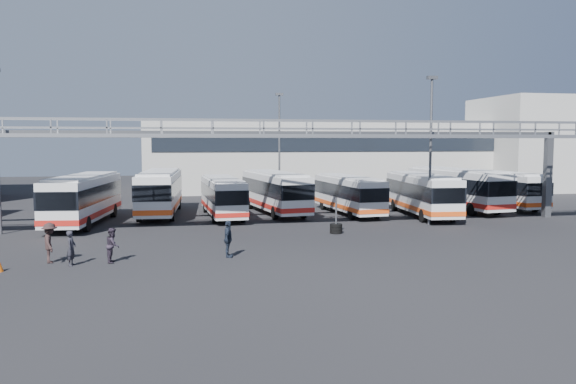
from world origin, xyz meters
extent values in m
plane|color=black|center=(0.00, 0.00, 0.00)|extent=(140.00, 140.00, 0.00)
cube|color=gray|center=(0.00, 5.00, 6.10)|extent=(50.00, 1.80, 0.22)
cube|color=gray|center=(0.00, 4.15, 7.05)|extent=(50.00, 0.10, 0.10)
cube|color=gray|center=(0.00, 5.85, 7.05)|extent=(50.00, 0.10, 0.10)
cube|color=#4C4F54|center=(0.00, 9.00, 6.30)|extent=(45.00, 0.50, 0.35)
cube|color=#9E9E99|center=(12.00, 38.00, 4.00)|extent=(42.00, 14.00, 8.00)
cube|color=#B2B2AD|center=(38.00, 32.00, 5.50)|extent=(14.00, 12.00, 11.00)
cylinder|color=#4C4F54|center=(12.00, 7.00, 5.00)|extent=(0.18, 0.18, 10.00)
cube|color=#4C4F54|center=(12.00, 7.00, 10.10)|extent=(0.70, 0.35, 0.22)
cylinder|color=#4C4F54|center=(4.00, 22.00, 5.00)|extent=(0.18, 0.18, 10.00)
cube|color=#4C4F54|center=(4.00, 22.00, 10.10)|extent=(0.70, 0.35, 0.22)
cube|color=silver|center=(-11.63, 11.63, 1.87)|extent=(3.83, 11.47, 2.81)
cube|color=black|center=(-11.63, 11.63, 2.20)|extent=(3.89, 11.54, 1.13)
cube|color=#B11C15|center=(-11.63, 11.63, 0.87)|extent=(3.88, 11.52, 0.36)
cube|color=silver|center=(-11.63, 11.63, 3.35)|extent=(3.44, 10.32, 0.16)
cylinder|color=black|center=(-13.19, 8.18, 0.51)|extent=(0.42, 1.05, 1.02)
cylinder|color=black|center=(-10.89, 7.92, 0.51)|extent=(0.42, 1.05, 1.02)
cylinder|color=black|center=(-12.37, 15.33, 0.51)|extent=(0.42, 1.05, 1.02)
cylinder|color=black|center=(-10.06, 15.07, 0.51)|extent=(0.42, 1.05, 1.02)
cube|color=silver|center=(-6.58, 15.64, 1.89)|extent=(3.25, 11.55, 2.86)
cube|color=black|center=(-6.58, 15.64, 2.23)|extent=(3.31, 11.61, 1.14)
cube|color=#DF4A15|center=(-6.58, 15.64, 0.88)|extent=(3.30, 11.60, 0.36)
cube|color=silver|center=(-6.58, 15.64, 3.41)|extent=(2.92, 10.40, 0.17)
cylinder|color=black|center=(-7.96, 12.06, 0.52)|extent=(0.37, 1.05, 1.04)
cylinder|color=black|center=(-5.61, 11.92, 0.52)|extent=(0.37, 1.05, 1.04)
cylinder|color=black|center=(-7.54, 19.36, 0.52)|extent=(0.37, 1.05, 1.04)
cylinder|color=black|center=(-5.19, 19.22, 0.52)|extent=(0.37, 1.05, 1.04)
cube|color=silver|center=(-1.85, 13.55, 1.65)|extent=(2.87, 10.06, 2.48)
cube|color=black|center=(-1.85, 13.55, 1.94)|extent=(2.94, 10.12, 0.99)
cube|color=#B11C15|center=(-1.85, 13.55, 0.77)|extent=(2.92, 10.11, 0.32)
cube|color=silver|center=(-1.85, 13.55, 2.96)|extent=(2.58, 9.05, 0.14)
cylinder|color=black|center=(-2.66, 10.31, 0.45)|extent=(0.33, 0.92, 0.90)
cylinder|color=black|center=(-0.65, 10.44, 0.45)|extent=(0.33, 0.92, 0.90)
cylinder|color=black|center=(-3.06, 16.66, 0.45)|extent=(0.33, 0.92, 0.90)
cylinder|color=black|center=(-1.04, 16.78, 0.45)|extent=(0.33, 0.92, 0.90)
cube|color=silver|center=(2.44, 15.07, 1.81)|extent=(4.06, 11.17, 2.73)
cube|color=black|center=(2.44, 15.07, 2.14)|extent=(4.13, 11.24, 1.09)
cube|color=#B11C15|center=(2.44, 15.07, 0.84)|extent=(4.12, 11.23, 0.35)
cube|color=silver|center=(2.44, 15.07, 3.26)|extent=(3.66, 10.06, 0.16)
cylinder|color=black|center=(1.84, 11.45, 0.50)|extent=(0.44, 1.03, 0.99)
cylinder|color=black|center=(4.06, 11.78, 0.50)|extent=(0.44, 1.03, 0.99)
cylinder|color=black|center=(0.82, 18.37, 0.50)|extent=(0.44, 1.03, 0.99)
cylinder|color=black|center=(3.04, 18.70, 0.50)|extent=(0.44, 1.03, 0.99)
cube|color=silver|center=(8.14, 13.63, 1.65)|extent=(3.16, 10.08, 2.48)
cube|color=black|center=(8.14, 13.63, 1.94)|extent=(3.23, 10.15, 0.99)
cube|color=#DF4A15|center=(8.14, 13.63, 0.77)|extent=(3.21, 10.14, 0.32)
cube|color=silver|center=(8.14, 13.63, 2.96)|extent=(2.84, 9.08, 0.14)
cylinder|color=black|center=(7.43, 10.38, 0.45)|extent=(0.35, 0.92, 0.90)
cylinder|color=black|center=(9.43, 10.57, 0.45)|extent=(0.35, 0.92, 0.90)
cylinder|color=black|center=(6.84, 16.70, 0.45)|extent=(0.35, 0.92, 0.90)
cylinder|color=black|center=(8.85, 16.89, 0.45)|extent=(0.35, 0.92, 0.90)
cube|color=silver|center=(13.36, 11.35, 1.77)|extent=(3.22, 10.85, 2.67)
cube|color=black|center=(13.36, 11.35, 2.09)|extent=(3.28, 10.91, 1.07)
cube|color=#DF4A15|center=(13.36, 11.35, 0.83)|extent=(3.27, 10.90, 0.34)
cube|color=silver|center=(13.36, 11.35, 3.19)|extent=(2.90, 9.76, 0.16)
cylinder|color=black|center=(12.01, 8.02, 0.49)|extent=(0.36, 0.99, 0.97)
cylinder|color=black|center=(14.20, 7.85, 0.49)|extent=(0.36, 0.99, 0.97)
cylinder|color=black|center=(12.52, 14.84, 0.49)|extent=(0.36, 0.99, 0.97)
cylinder|color=black|center=(14.71, 14.68, 0.49)|extent=(0.36, 0.99, 0.97)
cube|color=silver|center=(17.88, 14.46, 1.90)|extent=(4.11, 11.69, 2.86)
cube|color=black|center=(17.88, 14.46, 2.24)|extent=(4.18, 11.76, 1.14)
cube|color=#B11C15|center=(17.88, 14.46, 0.88)|extent=(4.17, 11.75, 0.36)
cube|color=silver|center=(17.88, 14.46, 3.41)|extent=(3.70, 10.52, 0.17)
cylinder|color=black|center=(17.20, 10.68, 0.52)|extent=(0.45, 1.07, 1.04)
cylinder|color=black|center=(19.54, 10.99, 0.52)|extent=(0.45, 1.07, 1.04)
cylinder|color=black|center=(16.22, 17.93, 0.52)|extent=(0.45, 1.07, 1.04)
cylinder|color=black|center=(18.56, 18.25, 0.52)|extent=(0.45, 1.07, 1.04)
cube|color=silver|center=(22.41, 15.29, 1.72)|extent=(2.91, 10.47, 2.59)
cube|color=black|center=(22.41, 15.29, 2.02)|extent=(2.97, 10.53, 1.04)
cube|color=#DF4A15|center=(22.41, 15.29, 0.80)|extent=(2.96, 10.52, 0.33)
cube|color=silver|center=(22.41, 15.29, 3.09)|extent=(2.62, 9.42, 0.15)
cylinder|color=black|center=(21.54, 11.92, 0.47)|extent=(0.33, 0.96, 0.94)
cylinder|color=black|center=(23.65, 12.04, 0.47)|extent=(0.33, 0.96, 0.94)
cylinder|color=black|center=(21.18, 18.54, 0.47)|extent=(0.33, 0.96, 0.94)
cylinder|color=black|center=(23.29, 18.66, 0.47)|extent=(0.33, 0.96, 0.94)
imported|color=black|center=(-9.94, -2.18, 0.82)|extent=(0.48, 0.65, 1.64)
imported|color=#271F2C|center=(-8.14, -1.74, 0.83)|extent=(0.66, 0.83, 1.66)
imported|color=black|center=(-11.05, -1.33, 0.96)|extent=(1.00, 1.38, 1.92)
imported|color=#1B2331|center=(-2.63, -1.61, 0.93)|extent=(0.65, 1.15, 1.85)
cylinder|color=black|center=(4.61, 4.50, 0.11)|extent=(0.78, 0.78, 0.18)
cylinder|color=black|center=(4.61, 4.50, 0.31)|extent=(0.78, 0.78, 0.18)
cylinder|color=black|center=(4.61, 4.50, 0.52)|extent=(0.78, 0.78, 0.18)
cylinder|color=#4C4F54|center=(4.61, 4.50, 1.11)|extent=(0.11, 0.11, 2.22)
camera|label=1|loc=(-4.77, -29.23, 5.73)|focal=35.00mm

